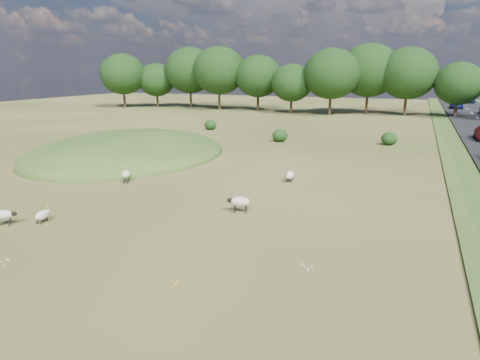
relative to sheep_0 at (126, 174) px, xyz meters
name	(u,v)px	position (x,y,z in m)	size (l,w,h in m)	color
ground	(284,149)	(6.22, 16.02, -0.59)	(160.00, 160.00, 0.00)	#364C17
mound	(129,155)	(-5.78, 8.02, -0.59)	(16.00, 20.00, 4.00)	#33561E
treeline	(340,75)	(5.16, 51.45, 5.98)	(96.28, 14.66, 11.70)	black
shrubs	(290,133)	(4.83, 22.60, 0.05)	(23.15, 7.05, 1.30)	black
sheep_0	(126,174)	(0.00, 0.00, 0.00)	(0.91, 1.20, 0.84)	beige
sheep_1	(290,175)	(10.04, 4.43, -0.14)	(0.58, 1.23, 0.71)	beige
sheep_2	(240,202)	(9.37, -2.84, 0.03)	(1.27, 0.75, 0.89)	beige
sheep_3	(42,215)	(0.89, -7.92, -0.21)	(0.62, 1.09, 0.61)	beige
sheep_4	(4,215)	(-0.45, -8.96, -0.04)	(1.11, 0.87, 0.79)	beige
car_0	(470,100)	(28.12, 85.04, 0.35)	(1.94, 4.77, 1.38)	navy
car_6	(457,105)	(24.32, 67.78, 0.30)	(2.13, 4.63, 1.29)	navy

